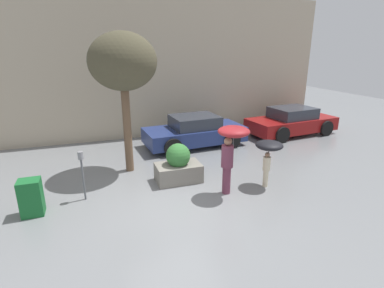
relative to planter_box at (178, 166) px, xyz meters
name	(u,v)px	position (x,y,z in m)	size (l,w,h in m)	color
ground_plane	(173,205)	(-0.56, -1.36, -0.49)	(40.00, 40.00, 0.00)	slate
building_facade	(130,69)	(-0.56, 5.14, 2.51)	(18.00, 0.30, 6.00)	#B7A88E
planter_box	(178,166)	(0.00, 0.00, 0.00)	(1.34, 0.82, 1.18)	gray
person_adult	(231,144)	(1.10, -1.24, 0.96)	(0.84, 0.84, 1.93)	brown
person_child	(269,149)	(2.35, -1.13, 0.63)	(0.78, 0.78, 1.36)	beige
parked_car_near	(195,132)	(1.60, 3.07, 0.11)	(4.15, 2.18, 1.26)	navy
parked_car_far	(291,122)	(6.41, 3.25, 0.11)	(4.28, 2.28, 1.26)	maroon
street_tree	(123,63)	(-1.28, 1.32, 2.94)	(2.03, 2.03, 4.34)	brown
parking_meter	(82,166)	(-2.68, -0.31, 0.48)	(0.14, 0.14, 1.35)	#595B60
newspaper_box	(31,198)	(-3.87, -0.70, -0.04)	(0.50, 0.44, 0.90)	#19662D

